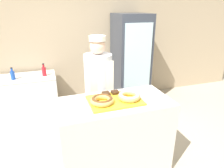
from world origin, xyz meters
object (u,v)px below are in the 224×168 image
object	(u,v)px
serving_tray	(115,100)
brownie_back_left	(106,94)
baker_person	(99,90)
bottle_blue	(13,75)
beverage_fridge	(131,61)
bottle_red	(44,71)
donut_light_glaze	(129,96)
brownie_back_right	(115,92)
donut_chocolate_glaze	(102,100)
chest_freezer	(29,97)

from	to	relation	value
serving_tray	brownie_back_left	xyz separation A→B (m)	(-0.06, 0.16, 0.03)
serving_tray	baker_person	distance (m)	0.64
baker_person	bottle_blue	size ratio (longest dim) A/B	7.63
beverage_fridge	bottle_blue	bearing A→B (deg)	-178.00
beverage_fridge	bottle_red	xyz separation A→B (m)	(-1.72, -0.04, -0.03)
serving_tray	donut_light_glaze	xyz separation A→B (m)	(0.16, -0.04, 0.05)
brownie_back_right	bottle_red	world-z (taller)	bottle_red
serving_tray	donut_chocolate_glaze	world-z (taller)	donut_chocolate_glaze
donut_chocolate_glaze	bottle_red	bearing A→B (deg)	109.38
brownie_back_left	bottle_red	xyz separation A→B (m)	(-0.71, 1.53, -0.10)
brownie_back_right	beverage_fridge	xyz separation A→B (m)	(0.89, 1.57, -0.07)
brownie_back_left	baker_person	world-z (taller)	baker_person
beverage_fridge	brownie_back_right	bearing A→B (deg)	-119.64
serving_tray	donut_chocolate_glaze	xyz separation A→B (m)	(-0.16, -0.04, 0.05)
brownie_back_right	beverage_fridge	world-z (taller)	beverage_fridge
donut_chocolate_glaze	beverage_fridge	bearing A→B (deg)	57.74
serving_tray	brownie_back_right	bearing A→B (deg)	69.34
brownie_back_left	bottle_blue	world-z (taller)	bottle_blue
bottle_blue	brownie_back_left	bearing A→B (deg)	-50.53
baker_person	bottle_blue	world-z (taller)	baker_person
bottle_red	baker_person	bearing A→B (deg)	-54.83
donut_chocolate_glaze	brownie_back_left	world-z (taller)	donut_chocolate_glaze
serving_tray	brownie_back_right	xyz separation A→B (m)	(0.06, 0.16, 0.03)
beverage_fridge	donut_light_glaze	bearing A→B (deg)	-114.06
donut_light_glaze	beverage_fridge	distance (m)	1.94
donut_light_glaze	baker_person	world-z (taller)	baker_person
brownie_back_left	brownie_back_right	world-z (taller)	same
baker_person	chest_freezer	world-z (taller)	baker_person
donut_chocolate_glaze	bottle_blue	xyz separation A→B (m)	(-1.12, 1.69, -0.13)
donut_light_glaze	bottle_red	world-z (taller)	donut_light_glaze
serving_tray	bottle_red	size ratio (longest dim) A/B	2.67
serving_tray	beverage_fridge	bearing A→B (deg)	61.11
brownie_back_left	chest_freezer	bearing A→B (deg)	123.36
beverage_fridge	chest_freezer	distance (m)	2.12
beverage_fridge	chest_freezer	world-z (taller)	beverage_fridge
serving_tray	donut_light_glaze	size ratio (longest dim) A/B	2.31
donut_chocolate_glaze	bottle_blue	size ratio (longest dim) A/B	1.23
brownie_back_right	beverage_fridge	bearing A→B (deg)	60.36
beverage_fridge	brownie_back_left	bearing A→B (deg)	-122.78
brownie_back_right	donut_chocolate_glaze	bearing A→B (deg)	-138.37
serving_tray	brownie_back_left	bearing A→B (deg)	110.66
donut_light_glaze	baker_person	bearing A→B (deg)	105.82
beverage_fridge	bottle_blue	xyz separation A→B (m)	(-2.24, -0.08, -0.04)
brownie_back_right	bottle_red	xyz separation A→B (m)	(-0.83, 1.53, -0.10)
donut_light_glaze	serving_tray	bearing A→B (deg)	165.79
baker_person	bottle_red	distance (m)	1.29
brownie_back_right	beverage_fridge	size ratio (longest dim) A/B	0.05
bottle_red	brownie_back_left	bearing A→B (deg)	-65.04
chest_freezer	bottle_blue	xyz separation A→B (m)	(-0.19, -0.08, 0.49)
bottle_red	serving_tray	bearing A→B (deg)	-65.43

